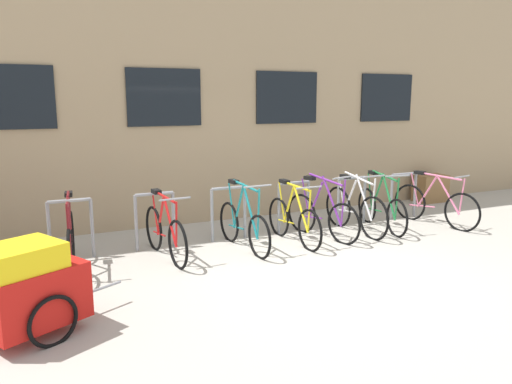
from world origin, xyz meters
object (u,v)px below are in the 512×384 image
at_px(bicycle_white, 355,210).
at_px(bicycle_red, 165,232).
at_px(bicycle_yellow, 293,220).
at_px(bike_trailer, 31,288).
at_px(bicycle_teal, 243,225).
at_px(backpack, 23,267).
at_px(bicycle_green, 381,208).
at_px(bicycle_purple, 322,215).
at_px(bicycle_pink, 435,204).
at_px(bicycle_maroon, 71,241).
at_px(planter_box, 430,188).

relative_size(bicycle_white, bicycle_red, 1.03).
xyz_separation_m(bicycle_yellow, bike_trailer, (-3.82, -1.73, 0.12)).
distance_m(bicycle_teal, backpack, 3.06).
bearing_deg(backpack, bicycle_red, -15.85).
xyz_separation_m(bicycle_green, bicycle_purple, (-1.25, -0.04, 0.01)).
height_order(bicycle_teal, backpack, bicycle_teal).
distance_m(bicycle_white, bike_trailer, 5.40).
xyz_separation_m(bicycle_white, bicycle_teal, (-2.12, -0.08, -0.02)).
distance_m(bicycle_green, bicycle_pink, 1.08).
xyz_separation_m(bicycle_teal, bike_trailer, (-2.96, -1.75, 0.11)).
height_order(bicycle_teal, bike_trailer, bicycle_teal).
xyz_separation_m(bicycle_white, bicycle_maroon, (-4.57, 0.02, -0.01)).
relative_size(bicycle_yellow, planter_box, 2.32).
xyz_separation_m(bicycle_white, bicycle_red, (-3.31, -0.01, -0.02)).
bearing_deg(bicycle_purple, bicycle_pink, -3.59).
relative_size(bicycle_green, bicycle_pink, 0.97).
bearing_deg(bicycle_yellow, bicycle_white, 4.45).
bearing_deg(planter_box, bicycle_maroon, -169.58).
bearing_deg(planter_box, bicycle_pink, -132.14).
height_order(bicycle_green, bicycle_purple, bicycle_purple).
xyz_separation_m(bicycle_red, bicycle_pink, (4.93, -0.17, 0.00)).
xyz_separation_m(bicycle_green, backpack, (-5.72, -0.32, -0.15)).
xyz_separation_m(backpack, planter_box, (8.24, 1.74, 0.08)).
bearing_deg(bicycle_maroon, bicycle_purple, -0.84).
bearing_deg(bicycle_teal, bike_trailer, -149.39).
distance_m(bicycle_yellow, bicycle_teal, 0.86).
distance_m(bicycle_yellow, bicycle_green, 1.82).
distance_m(bicycle_pink, planter_box, 2.17).
bearing_deg(bicycle_maroon, bicycle_green, -0.15).
height_order(bicycle_red, backpack, bicycle_red).
distance_m(bicycle_green, bicycle_maroon, 5.14).
bearing_deg(backpack, bicycle_maroon, 4.29).
distance_m(bicycle_teal, bicycle_purple, 1.43).
relative_size(bicycle_red, bike_trailer, 1.17).
relative_size(bicycle_yellow, bicycle_green, 0.97).
relative_size(bicycle_yellow, bicycle_teal, 0.98).
height_order(bicycle_teal, planter_box, bicycle_teal).
bearing_deg(bicycle_maroon, bicycle_pink, -1.86).
bearing_deg(planter_box, bicycle_yellow, -160.60).
bearing_deg(bicycle_purple, planter_box, 21.23).
bearing_deg(bicycle_pink, planter_box, 47.86).
bearing_deg(bike_trailer, bicycle_red, 45.90).
xyz_separation_m(bicycle_yellow, bicycle_green, (1.82, 0.11, 0.00)).
distance_m(bicycle_white, bicycle_purple, 0.69).
xyz_separation_m(bicycle_white, bicycle_yellow, (-1.26, -0.10, -0.03)).
xyz_separation_m(bicycle_purple, bike_trailer, (-4.39, -1.80, 0.11)).
distance_m(bicycle_green, planter_box, 2.89).
height_order(bicycle_red, planter_box, bicycle_red).
height_order(backpack, planter_box, planter_box).
distance_m(bicycle_maroon, bicycle_teal, 2.46).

